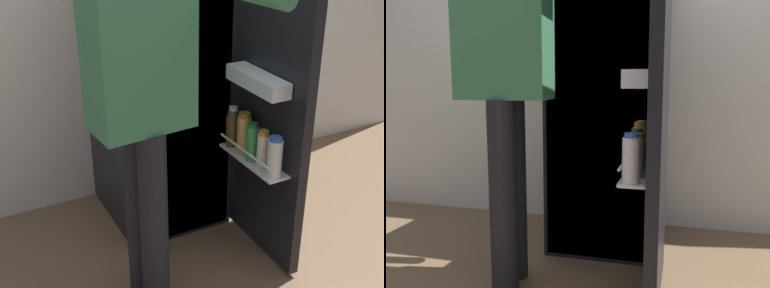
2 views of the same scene
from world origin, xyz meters
TOP-DOWN VIEW (x-y plane):
  - ground_plane at (0.00, 0.00)m, footprint 6.72×6.72m
  - kitchen_wall at (0.00, 0.94)m, footprint 4.40×0.10m
  - refrigerator at (0.02, 0.52)m, footprint 0.63×1.19m
  - person at (-0.33, -0.08)m, footprint 0.57×0.69m

SIDE VIEW (x-z plane):
  - ground_plane at x=0.00m, z-range 0.00..0.00m
  - refrigerator at x=0.02m, z-range 0.00..1.60m
  - person at x=-0.33m, z-range 0.17..1.88m
  - kitchen_wall at x=0.00m, z-range 0.00..2.69m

